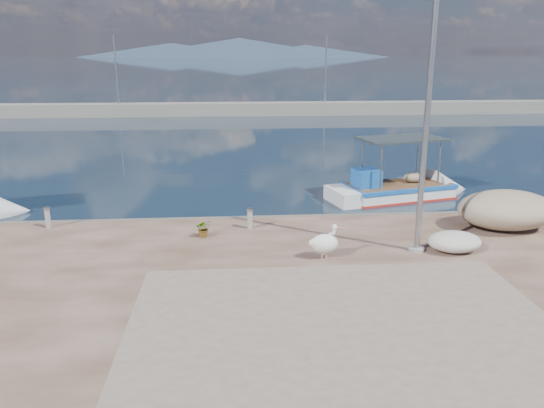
{
  "coord_description": "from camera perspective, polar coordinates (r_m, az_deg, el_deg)",
  "views": [
    {
      "loc": [
        -1.24,
        -12.42,
        5.98
      ],
      "look_at": [
        0.0,
        3.8,
        1.3
      ],
      "focal_mm": 35.0,
      "sensor_mm": 36.0,
      "label": 1
    }
  ],
  "objects": [
    {
      "name": "ground",
      "position": [
        13.84,
        1.22,
        -9.55
      ],
      "size": [
        1400.0,
        1400.0,
        0.0
      ],
      "primitive_type": "plane",
      "color": "#162635",
      "rests_on": "ground"
    },
    {
      "name": "quay_patch",
      "position": [
        11.13,
        8.05,
        -13.61
      ],
      "size": [
        9.0,
        7.0,
        0.01
      ],
      "primitive_type": "cube",
      "color": "gray",
      "rests_on": "quay"
    },
    {
      "name": "breakwater",
      "position": [
        52.71,
        -3.05,
        10.18
      ],
      "size": [
        120.0,
        2.2,
        7.5
      ],
      "color": "gray",
      "rests_on": "ground"
    },
    {
      "name": "mountains",
      "position": [
        662.46,
        -4.05,
        16.32
      ],
      "size": [
        370.0,
        280.0,
        22.0
      ],
      "color": "#28384C",
      "rests_on": "ground"
    },
    {
      "name": "boat_right",
      "position": [
        23.13,
        13.28,
        1.23
      ],
      "size": [
        6.55,
        3.58,
        3.0
      ],
      "rotation": [
        0.0,
        0.0,
        0.26
      ],
      "color": "white",
      "rests_on": "ground"
    },
    {
      "name": "pelican",
      "position": [
        14.58,
        5.73,
        -4.18
      ],
      "size": [
        1.01,
        0.52,
        0.98
      ],
      "rotation": [
        0.0,
        0.0,
        0.08
      ],
      "color": "tan",
      "rests_on": "quay"
    },
    {
      "name": "lamp_post",
      "position": [
        14.99,
        16.15,
        7.05
      ],
      "size": [
        0.44,
        0.96,
        7.0
      ],
      "color": "gray",
      "rests_on": "quay"
    },
    {
      "name": "bollard_near",
      "position": [
        17.0,
        -2.39,
        -1.48
      ],
      "size": [
        0.22,
        0.22,
        0.67
      ],
      "color": "gray",
      "rests_on": "quay"
    },
    {
      "name": "bollard_far",
      "position": [
        18.53,
        -23.0,
        -1.25
      ],
      "size": [
        0.23,
        0.23,
        0.69
      ],
      "color": "gray",
      "rests_on": "quay"
    },
    {
      "name": "potted_plant",
      "position": [
        16.4,
        -7.34,
        -2.6
      ],
      "size": [
        0.54,
        0.48,
        0.55
      ],
      "primitive_type": "imported",
      "rotation": [
        0.0,
        0.0,
        0.11
      ],
      "color": "#33722D",
      "rests_on": "quay"
    },
    {
      "name": "net_pile_c",
      "position": [
        18.54,
        23.91,
        -0.57
      ],
      "size": [
        3.14,
        2.24,
        1.23
      ],
      "primitive_type": "ellipsoid",
      "color": "#C4AF92",
      "rests_on": "quay"
    },
    {
      "name": "net_pile_d",
      "position": [
        15.97,
        19.03,
        -3.85
      ],
      "size": [
        1.52,
        1.14,
        0.57
      ],
      "primitive_type": "ellipsoid",
      "color": "silver",
      "rests_on": "quay"
    }
  ]
}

